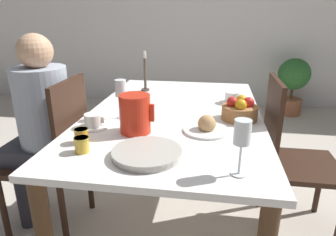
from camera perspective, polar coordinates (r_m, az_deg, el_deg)
The scene contains 18 objects.
ground_plane at distance 2.10m, azimuth 1.06°, elevation -18.04°, with size 20.00×20.00×0.00m, color beige.
wall_back at distance 4.32m, azimuth 6.34°, elevation 19.84°, with size 10.00×0.06×2.60m.
dining_table at distance 1.78m, azimuth 1.19°, elevation -1.82°, with size 0.99×1.60×0.73m.
chair_person_side at distance 1.89m, azimuth -20.61°, elevation -6.38°, with size 0.42×0.42×0.94m.
chair_opposite at distance 1.89m, azimuth 22.19°, elevation -6.61°, with size 0.42×0.42×0.94m.
person_seated at distance 1.89m, azimuth -23.24°, elevation -0.07°, with size 0.39×0.41×1.18m.
red_pitcher at distance 1.45m, azimuth -6.31°, elevation 0.84°, with size 0.17×0.15×0.19m.
wine_glass_water at distance 1.63m, azimuth -8.99°, elevation 5.29°, with size 0.06×0.06×0.21m.
wine_glass_juice at distance 1.07m, azimuth 13.94°, elevation -3.25°, with size 0.06×0.06×0.21m.
teacup_near_person at distance 1.56m, azimuth -14.01°, elevation -0.67°, with size 0.15×0.15×0.07m.
teacup_across at distance 1.97m, azimuth 12.05°, elevation 3.70°, with size 0.15×0.15×0.07m.
serving_tray at distance 1.23m, azimuth -4.04°, elevation -6.71°, with size 0.29×0.29×0.03m.
bread_plate at distance 1.48m, azimuth 7.38°, elevation -1.68°, with size 0.23×0.23×0.09m.
jam_jar_amber at distance 1.39m, azimuth -16.16°, elevation -3.17°, with size 0.06×0.06×0.07m.
jam_jar_red at distance 1.30m, azimuth -16.10°, elevation -4.78°, with size 0.06×0.06×0.07m.
fruit_bowl at distance 1.66m, azimuth 13.52°, elevation 1.45°, with size 0.19×0.19×0.13m.
candlestick_tall at distance 2.22m, azimuth -4.38°, elevation 7.99°, with size 0.06×0.06×0.29m.
potted_plant at distance 4.17m, azimuth 22.74°, elevation 6.51°, with size 0.40×0.40×0.73m.
Camera 1 is at (0.22, -1.64, 1.29)m, focal length 32.00 mm.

